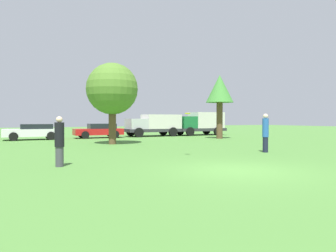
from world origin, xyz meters
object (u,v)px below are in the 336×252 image
Objects in this scene: tree_1 at (112,89)px; parked_car_red at (99,130)px; parked_car_white at (33,131)px; delivery_truck_green at (201,123)px; frisbee at (188,113)px; person_catcher at (265,132)px; tree_2 at (220,91)px; person_thrower at (59,141)px; delivery_truck_silver at (155,124)px.

tree_1 is 8.07m from parked_car_red.
parked_car_white is 0.84× the size of delivery_truck_green.
delivery_truck_green is (11.03, 15.74, -0.62)m from frisbee.
tree_2 reaches higher than person_catcher.
person_thrower is at bearing 0.00° from person_catcher.
delivery_truck_silver reaches higher than parked_car_white.
parked_car_white is 11.03m from delivery_truck_silver.
frisbee is 0.05× the size of delivery_truck_green.
delivery_truck_silver is at bearing 49.11° from tree_1.
tree_2 is 1.04× the size of delivery_truck_green.
parked_car_white is (0.42, 16.16, -0.22)m from person_thrower.
person_thrower is at bearing 71.77° from parked_car_red.
frisbee is 13.81m from tree_2.
parked_car_red is 10.74m from delivery_truck_green.
frisbee is 0.05× the size of tree_2.
person_catcher reaches higher than person_thrower.
delivery_truck_green reaches higher than parked_car_white.
person_thrower is at bearing -174.74° from frisbee.
person_thrower is 20.16m from delivery_truck_silver.
person_catcher is 7.44× the size of frisbee.
tree_1 is 0.99× the size of tree_2.
parked_car_white is at bearing -60.55° from person_catcher.
tree_2 reaches higher than delivery_truck_green.
tree_2 is 11.12m from parked_car_red.
tree_2 reaches higher than delivery_truck_silver.
person_catcher is at bearing 86.52° from delivery_truck_silver.
delivery_truck_silver is at bearing -96.68° from person_catcher.
person_catcher is 16.39m from delivery_truck_silver.
person_catcher is at bearing 122.65° from parked_car_white.
tree_1 is at bearing 50.68° from delivery_truck_silver.
parked_car_red is (0.30, 15.77, -1.26)m from frisbee.
parked_car_white is (-5.14, 15.65, -1.25)m from frisbee.
person_catcher reaches higher than parked_car_red.
delivery_truck_green is at bearing 54.98° from frisbee.
tree_1 reaches higher than frisbee.
delivery_truck_green reaches higher than person_thrower.
tree_2 is at bearing 160.26° from parked_car_white.
frisbee reaches higher than parked_car_red.
person_catcher is at bearing -2.91° from frisbee.
tree_1 is at bearing -170.33° from tree_2.
tree_1 is 14.17m from delivery_truck_green.
parked_car_red is at bearing 81.29° from tree_1.
frisbee reaches higher than person_thrower.
person_thrower is 16.17m from parked_car_white.
delivery_truck_silver is (1.44, 16.32, 0.17)m from person_catcher.
person_catcher is at bearing -58.44° from tree_1.
person_thrower is 23.22m from delivery_truck_green.
tree_2 is at bearing 47.55° from frisbee.
person_catcher is 0.44× the size of parked_car_white.
tree_2 is at bearing 9.67° from tree_1.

